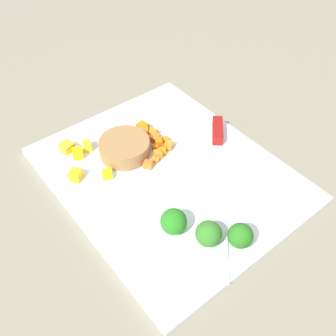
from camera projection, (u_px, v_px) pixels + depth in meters
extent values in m
plane|color=gray|center=(168.00, 176.00, 0.70)|extent=(4.00, 4.00, 0.00)
cube|color=white|center=(168.00, 174.00, 0.70)|extent=(0.45, 0.36, 0.01)
cylinder|color=#9B6F41|center=(125.00, 148.00, 0.71)|extent=(0.10, 0.10, 0.03)
cube|color=silver|center=(219.00, 227.00, 0.60)|extent=(0.16, 0.15, 0.00)
cube|color=maroon|center=(218.00, 130.00, 0.76)|extent=(0.06, 0.06, 0.02)
cube|color=orange|center=(137.00, 131.00, 0.76)|extent=(0.01, 0.01, 0.01)
cube|color=orange|center=(155.00, 138.00, 0.75)|extent=(0.02, 0.02, 0.01)
cube|color=orange|center=(159.00, 142.00, 0.74)|extent=(0.02, 0.02, 0.01)
cube|color=orange|center=(166.00, 140.00, 0.75)|extent=(0.01, 0.02, 0.01)
cube|color=orange|center=(154.00, 160.00, 0.71)|extent=(0.02, 0.02, 0.01)
cube|color=orange|center=(158.00, 155.00, 0.71)|extent=(0.02, 0.02, 0.02)
cube|color=orange|center=(152.00, 133.00, 0.76)|extent=(0.02, 0.02, 0.01)
cube|color=orange|center=(169.00, 145.00, 0.73)|extent=(0.02, 0.02, 0.01)
cube|color=orange|center=(162.00, 151.00, 0.72)|extent=(0.02, 0.02, 0.01)
cube|color=orange|center=(148.00, 165.00, 0.69)|extent=(0.02, 0.02, 0.01)
cube|color=orange|center=(144.00, 133.00, 0.75)|extent=(0.03, 0.02, 0.02)
cube|color=orange|center=(149.00, 138.00, 0.75)|extent=(0.01, 0.01, 0.01)
cube|color=orange|center=(155.00, 147.00, 0.73)|extent=(0.01, 0.01, 0.01)
cube|color=orange|center=(143.00, 127.00, 0.77)|extent=(0.02, 0.02, 0.02)
cube|color=yellow|center=(78.00, 153.00, 0.71)|extent=(0.02, 0.02, 0.02)
cube|color=yellow|center=(76.00, 175.00, 0.67)|extent=(0.03, 0.03, 0.02)
cube|color=yellow|center=(87.00, 146.00, 0.73)|extent=(0.02, 0.02, 0.02)
cube|color=yellow|center=(107.00, 174.00, 0.68)|extent=(0.02, 0.02, 0.01)
cube|color=yellow|center=(67.00, 147.00, 0.72)|extent=(0.03, 0.03, 0.02)
cylinder|color=#98AD6B|center=(208.00, 240.00, 0.59)|extent=(0.01, 0.01, 0.01)
sphere|color=#307424|center=(209.00, 234.00, 0.57)|extent=(0.04, 0.04, 0.04)
cylinder|color=#8CB858|center=(174.00, 228.00, 0.60)|extent=(0.01, 0.01, 0.01)
sphere|color=#25771D|center=(174.00, 221.00, 0.59)|extent=(0.04, 0.04, 0.04)
cylinder|color=#95BB5E|center=(239.00, 242.00, 0.58)|extent=(0.01, 0.01, 0.01)
sphere|color=#276E1D|center=(240.00, 236.00, 0.57)|extent=(0.04, 0.04, 0.04)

